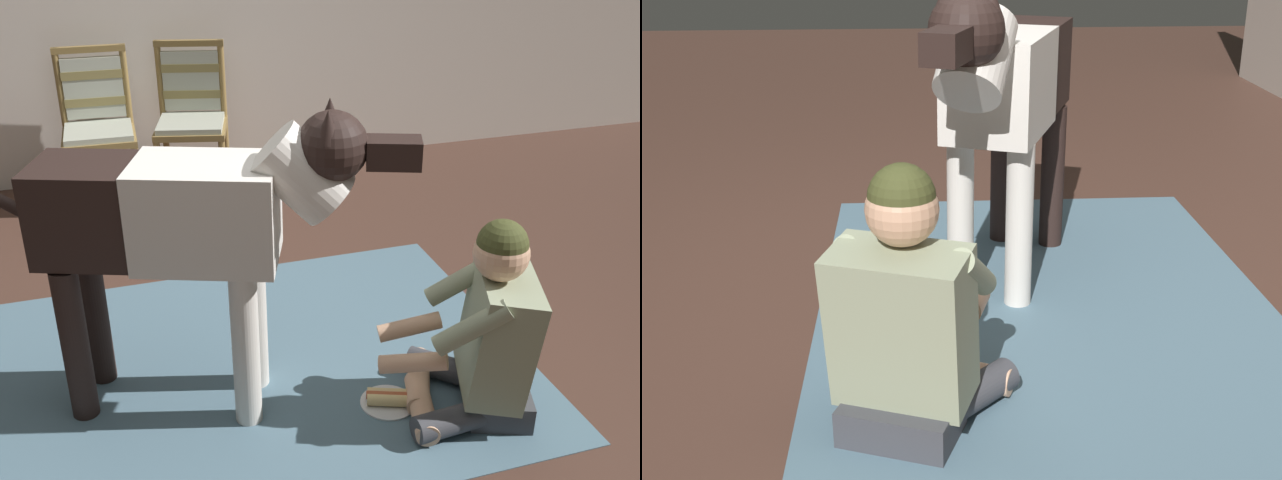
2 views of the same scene
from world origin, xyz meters
The scene contains 5 objects.
ground_plane centered at (0.00, 0.00, 0.00)m, with size 16.08×16.08×0.00m, color #472E24.
area_rug centered at (-0.01, 0.28, 0.00)m, with size 2.47×1.81×0.01m, color slate.
person_sitting_on_floor centered at (0.84, -0.27, 0.35)m, with size 0.69×0.61×0.84m.
large_dog centered at (-0.21, 0.12, 0.82)m, with size 1.52×0.69×1.27m.
hot_dog_on_plate centered at (0.50, -0.14, 0.03)m, with size 0.23×0.23×0.06m.
Camera 2 is at (3.10, -0.25, 1.51)m, focal length 47.88 mm.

